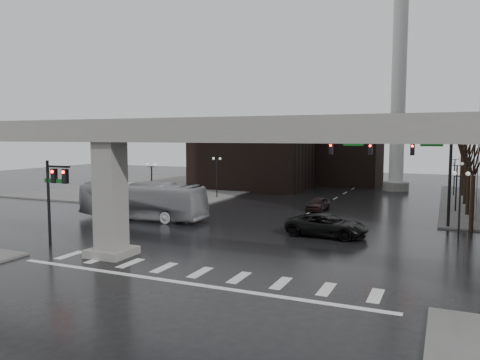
{
  "coord_description": "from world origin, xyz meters",
  "views": [
    {
      "loc": [
        12.46,
        -23.64,
        7.62
      ],
      "look_at": [
        -1.19,
        7.26,
        4.5
      ],
      "focal_mm": 35.0,
      "sensor_mm": 36.0,
      "label": 1
    }
  ],
  "objects_px": {
    "city_bus": "(142,201)",
    "far_car": "(318,204)",
    "pickup_truck": "(327,225)",
    "signal_mast_arm": "(402,158)"
  },
  "relations": [
    {
      "from": "city_bus",
      "to": "far_car",
      "type": "height_order",
      "value": "city_bus"
    },
    {
      "from": "pickup_truck",
      "to": "signal_mast_arm",
      "type": "bearing_deg",
      "value": -28.63
    },
    {
      "from": "far_car",
      "to": "city_bus",
      "type": "bearing_deg",
      "value": -134.9
    },
    {
      "from": "pickup_truck",
      "to": "city_bus",
      "type": "bearing_deg",
      "value": 91.93
    },
    {
      "from": "pickup_truck",
      "to": "far_car",
      "type": "bearing_deg",
      "value": 21.27
    },
    {
      "from": "signal_mast_arm",
      "to": "pickup_truck",
      "type": "relative_size",
      "value": 1.94
    },
    {
      "from": "pickup_truck",
      "to": "city_bus",
      "type": "relative_size",
      "value": 0.5
    },
    {
      "from": "signal_mast_arm",
      "to": "pickup_truck",
      "type": "bearing_deg",
      "value": -122.55
    },
    {
      "from": "city_bus",
      "to": "far_car",
      "type": "distance_m",
      "value": 17.94
    },
    {
      "from": "signal_mast_arm",
      "to": "city_bus",
      "type": "relative_size",
      "value": 0.97
    }
  ]
}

